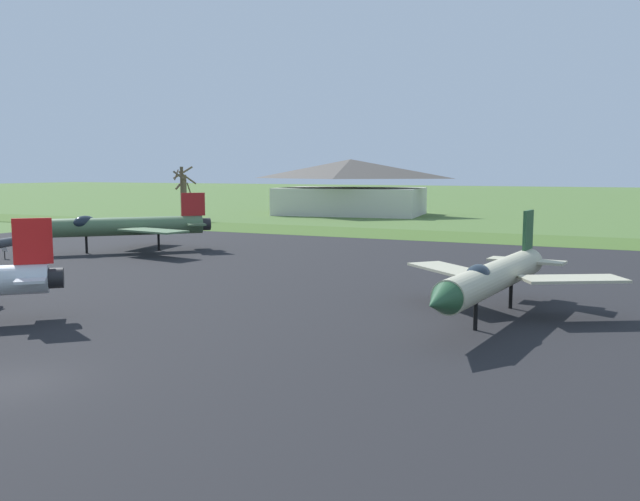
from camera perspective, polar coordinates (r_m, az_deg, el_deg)
The scene contains 9 objects.
ground_plane at distance 25.22m, azimuth -24.94°, elevation -10.37°, with size 600.00×600.00×0.00m, color #4C6B33.
asphalt_apron at distance 39.58m, azimuth -3.60°, elevation -3.59°, with size 92.95×62.78×0.05m, color black.
grass_verge_strip at distance 74.28m, azimuth 10.36°, elevation 1.22°, with size 152.95×12.00×0.06m, color #436227.
jet_fighter_front_right at distance 32.88m, azimuth 14.60°, elevation -2.19°, with size 11.43×15.38×5.02m.
jet_fighter_rear_center at distance 61.09m, azimuth -16.75°, elevation 2.02°, with size 14.19×14.17×5.19m.
info_placard_rear_center at distance 59.97m, azimuth -25.39°, elevation -0.08°, with size 0.56×0.31×1.02m.
bare_tree_far_left at distance 98.74m, azimuth -11.54°, elevation 4.78°, with size 3.97×3.95×7.85m.
bare_tree_left_of_center at distance 93.24m, azimuth -11.73°, elevation 4.87°, with size 2.37×2.51×7.72m.
visitor_building at distance 109.53m, azimuth 2.62°, elevation 5.45°, with size 25.68×17.35×9.02m.
Camera 1 is at (18.71, -15.31, 7.20)m, focal length 37.39 mm.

